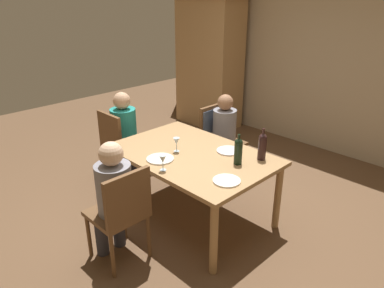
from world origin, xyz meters
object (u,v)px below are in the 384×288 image
object	(u,v)px
armoire_cabinet	(209,62)
chair_far_left	(217,131)
chair_near	(122,210)
dinner_plate_guest_left	(229,151)
person_man_guest	(126,130)
wine_bottle_tall_green	(262,146)
person_woman_host	(226,131)
dinner_plate_host	(160,159)
handbag	(149,162)
wine_glass_centre	(163,160)
wine_bottle_dark_red	(238,151)
chair_left_end	(119,142)
dining_table	(192,160)
wine_glass_near_left	(176,142)
dinner_plate_guest_right	(227,181)
person_man_bearded	(113,193)

from	to	relation	value
armoire_cabinet	chair_far_left	xyz separation A→B (m)	(1.42, -1.37, -0.50)
chair_near	dinner_plate_guest_left	world-z (taller)	chair_near
person_man_guest	chair_near	bearing A→B (deg)	-36.63
wine_bottle_tall_green	dinner_plate_guest_left	size ratio (longest dim) A/B	1.30
person_woman_host	dinner_plate_host	xyz separation A→B (m)	(0.23, -1.25, 0.11)
handbag	wine_glass_centre	bearing A→B (deg)	-32.17
person_man_guest	wine_bottle_tall_green	size ratio (longest dim) A/B	3.60
wine_bottle_dark_red	dinner_plate_host	world-z (taller)	wine_bottle_dark_red
wine_bottle_tall_green	dinner_plate_host	distance (m)	0.99
wine_bottle_dark_red	wine_glass_centre	size ratio (longest dim) A/B	1.99
dinner_plate_guest_left	armoire_cabinet	bearing A→B (deg)	136.95
armoire_cabinet	dinner_plate_host	bearing A→B (deg)	-55.50
chair_far_left	dinner_plate_guest_left	bearing A→B (deg)	48.82
chair_left_end	wine_glass_centre	world-z (taller)	chair_left_end
armoire_cabinet	handbag	bearing A→B (deg)	-69.67
chair_far_left	wine_bottle_dark_red	bearing A→B (deg)	50.79
chair_left_end	dinner_plate_guest_left	distance (m)	1.48
chair_far_left	wine_bottle_tall_green	distance (m)	1.22
wine_bottle_tall_green	wine_glass_centre	bearing A→B (deg)	-120.51
person_man_guest	dinner_plate_guest_left	distance (m)	1.45
chair_near	handbag	size ratio (longest dim) A/B	3.29
dining_table	dinner_plate_guest_left	distance (m)	0.38
person_woman_host	armoire_cabinet	bearing A→B (deg)	-131.10
chair_near	wine_glass_near_left	size ratio (longest dim) A/B	6.17
armoire_cabinet	chair_left_end	distance (m)	2.55
dinner_plate_host	dinner_plate_guest_right	xyz separation A→B (m)	(0.74, 0.13, 0.00)
dinner_plate_host	wine_bottle_dark_red	bearing A→B (deg)	38.48
wine_glass_centre	handbag	size ratio (longest dim) A/B	0.53
dinner_plate_guest_left	dining_table	bearing A→B (deg)	-127.71
chair_left_end	wine_glass_near_left	distance (m)	1.10
wine_bottle_dark_red	armoire_cabinet	bearing A→B (deg)	137.88
person_man_guest	dinner_plate_guest_left	xyz separation A→B (m)	(1.42, 0.27, 0.09)
handbag	chair_left_end	bearing A→B (deg)	-90.00
chair_near	wine_glass_near_left	world-z (taller)	chair_near
chair_left_end	wine_glass_near_left	world-z (taller)	chair_left_end
wine_glass_centre	dinner_plate_guest_left	xyz separation A→B (m)	(0.15, 0.74, -0.10)
wine_bottle_tall_green	dinner_plate_host	world-z (taller)	wine_bottle_tall_green
chair_far_left	person_woman_host	size ratio (longest dim) A/B	0.84
dinner_plate_guest_left	chair_far_left	bearing A→B (deg)	138.82
dining_table	handbag	xyz separation A→B (m)	(-1.19, 0.35, -0.55)
handbag	wine_bottle_tall_green	bearing A→B (deg)	1.02
chair_near	dinner_plate_guest_right	size ratio (longest dim) A/B	3.82
chair_left_end	handbag	size ratio (longest dim) A/B	3.29
person_man_bearded	person_man_guest	xyz separation A→B (m)	(-1.16, 0.95, 0.00)
chair_near	person_woman_host	size ratio (longest dim) A/B	0.84
armoire_cabinet	person_man_bearded	distance (m)	3.75
chair_far_left	person_man_guest	size ratio (longest dim) A/B	0.81
chair_left_end	wine_bottle_dark_red	xyz separation A→B (m)	(1.66, 0.23, 0.34)
handbag	person_man_bearded	bearing A→B (deg)	-47.58
person_man_bearded	dinner_plate_guest_right	size ratio (longest dim) A/B	4.71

